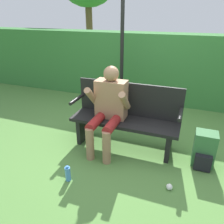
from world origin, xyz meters
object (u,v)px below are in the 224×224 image
at_px(backpack, 204,150).
at_px(park_bench, 126,117).
at_px(person_seated, 108,106).
at_px(signpost, 122,21).
at_px(water_bottle, 68,174).

bearing_deg(backpack, park_bench, 173.72).
relative_size(park_bench, person_seated, 1.30).
xyz_separation_m(person_seated, signpost, (-0.28, 1.44, 1.03)).
xyz_separation_m(backpack, signpost, (-1.59, 1.43, 1.46)).
bearing_deg(backpack, signpost, 138.16).
bearing_deg(signpost, park_bench, -69.11).
bearing_deg(signpost, person_seated, -78.87).
distance_m(park_bench, backpack, 1.13).
bearing_deg(park_bench, signpost, 110.89).
xyz_separation_m(person_seated, water_bottle, (-0.19, -0.86, -0.56)).
bearing_deg(park_bench, water_bottle, -112.02).
distance_m(park_bench, water_bottle, 1.13).
bearing_deg(water_bottle, signpost, 92.38).
height_order(person_seated, backpack, person_seated).
bearing_deg(person_seated, signpost, 101.13).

